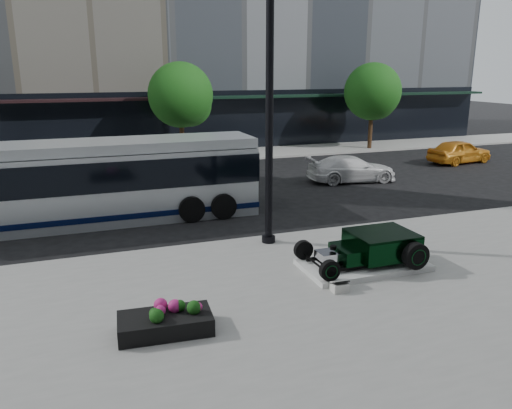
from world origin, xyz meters
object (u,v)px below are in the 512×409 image
object	(u,v)px
transit_bus	(90,182)
yellow_taxi	(459,151)
lamppost	(269,128)
hot_rod	(375,246)
white_sedan	(352,169)
flower_planter	(165,322)

from	to	relation	value
transit_bus	yellow_taxi	bearing A→B (deg)	13.31
lamppost	transit_bus	world-z (taller)	lamppost
hot_rod	lamppost	xyz separation A→B (m)	(-2.03, 2.83, 3.00)
lamppost	white_sedan	size ratio (longest dim) A/B	1.77
hot_rod	lamppost	size ratio (longest dim) A/B	0.42
flower_planter	yellow_taxi	distance (m)	24.22
lamppost	flower_planter	bearing A→B (deg)	-131.87
flower_planter	white_sedan	distance (m)	16.24
hot_rod	flower_planter	bearing A→B (deg)	-164.69
yellow_taxi	transit_bus	bearing A→B (deg)	95.09
lamppost	yellow_taxi	world-z (taller)	lamppost
white_sedan	flower_planter	bearing A→B (deg)	143.59
lamppost	flower_planter	size ratio (longest dim) A/B	3.90
yellow_taxi	hot_rod	bearing A→B (deg)	123.79
transit_bus	white_sedan	size ratio (longest dim) A/B	2.78
hot_rod	flower_planter	size ratio (longest dim) A/B	1.62
transit_bus	yellow_taxi	xyz separation A→B (m)	(20.85, 4.93, -0.79)
hot_rod	flower_planter	xyz separation A→B (m)	(-6.05, -1.66, -0.35)
hot_rod	transit_bus	size ratio (longest dim) A/B	0.27
lamppost	white_sedan	bearing A→B (deg)	45.20
hot_rod	flower_planter	world-z (taller)	hot_rod
lamppost	transit_bus	distance (m)	7.21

